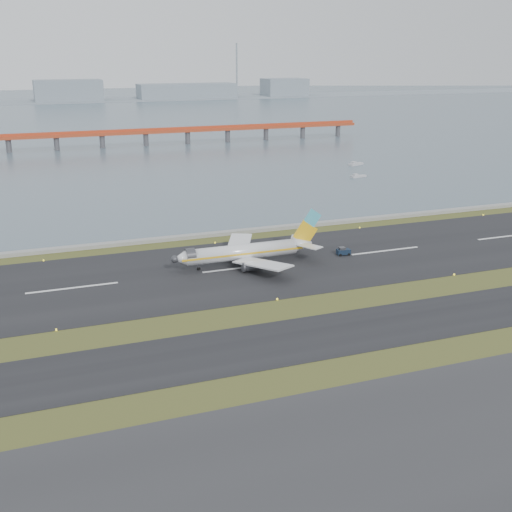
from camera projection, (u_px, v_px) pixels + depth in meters
name	position (u px, v px, depth m)	size (l,w,h in m)	color
ground	(291.00, 313.00, 129.07)	(1000.00, 1000.00, 0.00)	#354719
apron_strip	(467.00, 473.00, 79.96)	(1000.00, 50.00, 0.10)	#2A2A2C
taxiway_strip	(317.00, 336.00, 118.34)	(1000.00, 18.00, 0.10)	black
runway_strip	(242.00, 268.00, 155.83)	(1000.00, 45.00, 0.10)	black
seawall	(207.00, 235.00, 182.48)	(1000.00, 2.50, 1.00)	gray
bay_water	(74.00, 114.00, 539.69)	(1400.00, 800.00, 1.30)	#4E6070
red_pier	(146.00, 133.00, 356.68)	(260.00, 5.00, 10.20)	#B33E1E
far_shoreline	(72.00, 95.00, 685.21)	(1400.00, 80.00, 60.50)	gray
airliner	(248.00, 251.00, 157.30)	(38.52, 32.89, 12.80)	silver
pushback_tug	(343.00, 251.00, 165.44)	(3.60, 2.34, 2.19)	#121F31
workboat_near	(358.00, 176.00, 268.24)	(7.20, 3.28, 1.69)	#B5B4B9
workboat_far	(355.00, 164.00, 296.94)	(8.33, 5.27, 1.94)	#B5B4B9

